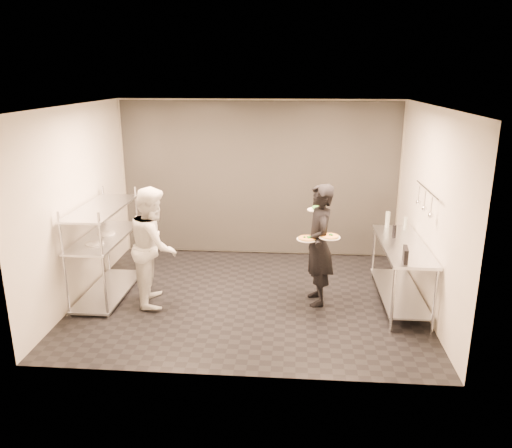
# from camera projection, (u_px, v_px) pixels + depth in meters

# --- Properties ---
(room_shell) EXTENTS (5.00, 4.00, 2.80)m
(room_shell) POSITION_uv_depth(u_px,v_px,m) (256.00, 189.00, 8.16)
(room_shell) COLOR black
(room_shell) RESTS_ON ground
(pass_rack) EXTENTS (0.60, 1.60, 1.50)m
(pass_rack) POSITION_uv_depth(u_px,v_px,m) (105.00, 246.00, 7.38)
(pass_rack) COLOR silver
(pass_rack) RESTS_ON ground
(prep_counter) EXTENTS (0.60, 1.80, 0.92)m
(prep_counter) POSITION_uv_depth(u_px,v_px,m) (401.00, 263.00, 7.09)
(prep_counter) COLOR silver
(prep_counter) RESTS_ON ground
(utensil_rail) EXTENTS (0.07, 1.20, 0.31)m
(utensil_rail) POSITION_uv_depth(u_px,v_px,m) (426.00, 201.00, 6.81)
(utensil_rail) COLOR silver
(utensil_rail) RESTS_ON room_shell
(waiter) EXTENTS (0.51, 0.70, 1.76)m
(waiter) POSITION_uv_depth(u_px,v_px,m) (319.00, 245.00, 7.07)
(waiter) COLOR black
(waiter) RESTS_ON ground
(chef) EXTENTS (0.80, 0.95, 1.71)m
(chef) POSITION_uv_depth(u_px,v_px,m) (154.00, 246.00, 7.11)
(chef) COLOR white
(chef) RESTS_ON ground
(pizza_plate_near) EXTENTS (0.30, 0.30, 0.05)m
(pizza_plate_near) POSITION_uv_depth(u_px,v_px,m) (307.00, 238.00, 6.89)
(pizza_plate_near) COLOR white
(pizza_plate_near) RESTS_ON waiter
(pizza_plate_far) EXTENTS (0.29, 0.29, 0.05)m
(pizza_plate_far) POSITION_uv_depth(u_px,v_px,m) (330.00, 237.00, 6.75)
(pizza_plate_far) COLOR white
(pizza_plate_far) RESTS_ON waiter
(salad_plate) EXTENTS (0.25, 0.25, 0.07)m
(salad_plate) POSITION_uv_depth(u_px,v_px,m) (316.00, 208.00, 7.19)
(salad_plate) COLOR white
(salad_plate) RESTS_ON waiter
(pos_monitor) EXTENTS (0.08, 0.26, 0.19)m
(pos_monitor) POSITION_uv_depth(u_px,v_px,m) (405.00, 255.00, 6.32)
(pos_monitor) COLOR black
(pos_monitor) RESTS_ON prep_counter
(bottle_green) EXTENTS (0.07, 0.07, 0.24)m
(bottle_green) POSITION_uv_depth(u_px,v_px,m) (388.00, 219.00, 7.74)
(bottle_green) COLOR gray
(bottle_green) RESTS_ON prep_counter
(bottle_clear) EXTENTS (0.06, 0.06, 0.19)m
(bottle_clear) POSITION_uv_depth(u_px,v_px,m) (405.00, 223.00, 7.63)
(bottle_clear) COLOR gray
(bottle_clear) RESTS_ON prep_counter
(bottle_dark) EXTENTS (0.06, 0.06, 0.19)m
(bottle_dark) POSITION_uv_depth(u_px,v_px,m) (394.00, 232.00, 7.23)
(bottle_dark) COLOR black
(bottle_dark) RESTS_ON prep_counter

